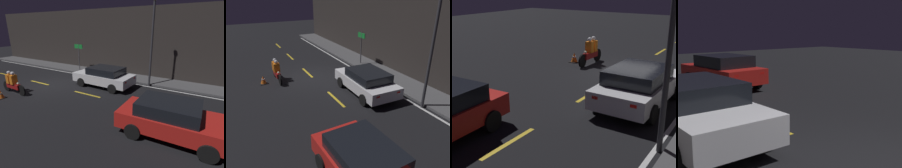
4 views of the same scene
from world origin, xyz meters
The scene contains 15 objects.
ground_plane centered at (0.00, 0.00, 0.00)m, with size 56.00×56.00×0.00m, color black.
raised_curb centered at (0.00, 4.60, 0.06)m, with size 28.00×2.01×0.13m.
building_front centered at (0.00, 5.75, 2.74)m, with size 28.00×0.30×5.47m.
lane_dash_a centered at (-10.00, 0.00, 0.00)m, with size 2.00×0.14×0.01m.
lane_dash_b centered at (-5.50, 0.00, 0.00)m, with size 2.00×0.14×0.01m.
lane_dash_c centered at (-1.00, 0.00, 0.00)m, with size 2.00×0.14×0.01m.
lane_dash_d centered at (3.50, 0.00, 0.00)m, with size 2.00×0.14×0.01m.
lane_dash_e centered at (8.00, 0.00, 0.00)m, with size 2.00×0.14×0.01m.
lane_solid_kerb centered at (0.00, 3.34, 0.00)m, with size 25.20×0.14×0.01m.
sedan_white centered at (3.55, 1.88, 0.73)m, with size 4.14×2.08×1.36m.
taxi_red centered at (8.95, -1.71, 0.75)m, with size 4.09×2.09×1.39m.
motorcycle centered at (-0.58, -2.19, 0.66)m, with size 2.25×0.37×1.40m.
traffic_cone_near centered at (-0.41, -3.08, 0.25)m, with size 0.45×0.45×0.52m.
shop_sign centered at (-0.83, 4.31, 1.82)m, with size 0.90×0.08×2.40m.
street_lamp centered at (6.26, 3.44, 3.24)m, with size 0.28×0.28×5.76m.
Camera 2 is at (12.85, -4.64, 5.45)m, focal length 35.00 mm.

